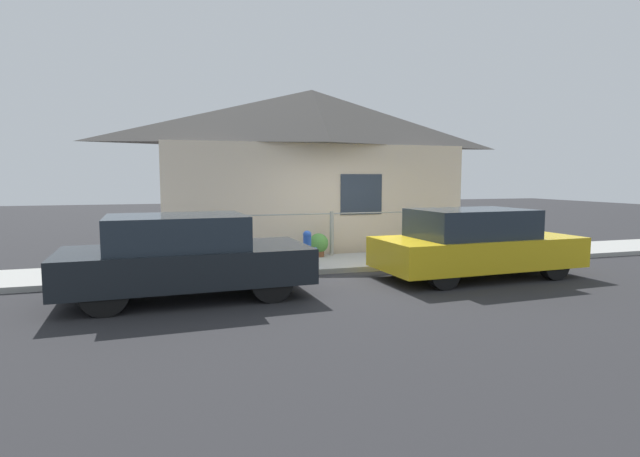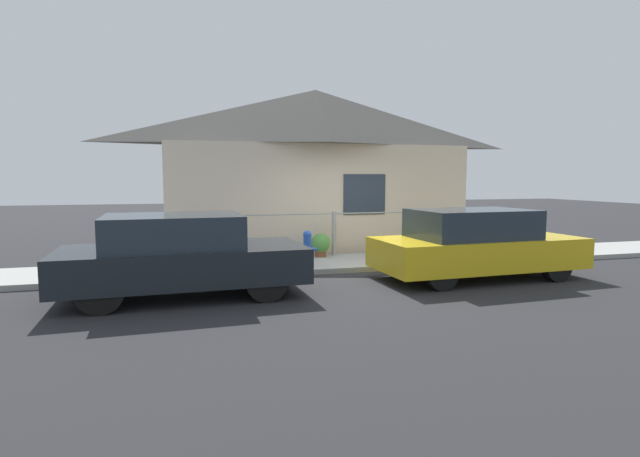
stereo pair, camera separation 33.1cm
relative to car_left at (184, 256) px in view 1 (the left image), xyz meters
The scene contains 8 objects.
ground_plane 3.73m from the car_left, 18.17° to the left, with size 60.00×60.00×0.00m, color #262628.
sidewalk 4.10m from the car_left, 30.66° to the left, with size 24.00×1.84×0.11m.
house 6.18m from the car_left, 51.43° to the left, with size 8.07×2.23×4.21m.
fence 4.50m from the car_left, 39.15° to the left, with size 4.90×0.10×1.04m.
car_left is the anchor object (origin of this frame).
car_right 5.46m from the car_left, ahead, with size 4.03×1.83×1.33m.
fire_hydrant 3.02m from the car_left, 32.85° to the left, with size 0.39×0.18×0.74m.
potted_plant_near_hydrant 4.14m from the car_left, 41.02° to the left, with size 0.46×0.46×0.54m.
Camera 1 is at (-3.80, -9.38, 1.93)m, focal length 28.00 mm.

